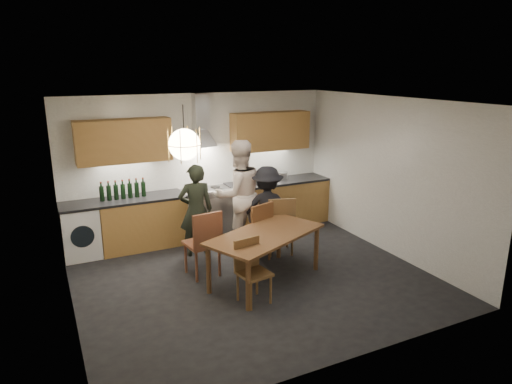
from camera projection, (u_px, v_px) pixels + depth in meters
name	position (u px, v px, depth m)	size (l,w,h in m)	color
ground	(252.00, 277.00, 6.84)	(5.00, 5.00, 0.00)	black
room_shell	(252.00, 166.00, 6.39)	(5.02, 4.52, 2.61)	white
counter_run	(208.00, 212.00, 8.42)	(5.00, 0.62, 0.90)	tan
range_stove	(207.00, 213.00, 8.41)	(0.90, 0.60, 0.92)	silver
wall_fixtures	(202.00, 135.00, 8.13)	(4.30, 0.54, 1.10)	#BB8948
pendant_lamp	(184.00, 145.00, 5.77)	(0.43, 0.43, 0.70)	black
dining_table	(266.00, 239.00, 6.56)	(1.97, 1.52, 0.74)	brown
chair_back_left	(205.00, 240.00, 6.71)	(0.52, 0.52, 1.03)	brown
chair_back_mid	(257.00, 228.00, 7.25)	(0.56, 0.56, 0.99)	brown
chair_back_right	(280.00, 222.00, 7.54)	(0.56, 0.56, 1.00)	brown
chair_front	(251.00, 266.00, 6.06)	(0.44, 0.44, 0.86)	brown
person_left	(196.00, 210.00, 7.48)	(0.57, 0.37, 1.55)	black
person_mid	(239.00, 195.00, 7.78)	(0.92, 0.71, 1.88)	white
person_right	(267.00, 209.00, 7.70)	(0.95, 0.54, 1.46)	black
mixing_bowl	(260.00, 182.00, 8.69)	(0.26, 0.26, 0.06)	silver
stock_pot	(282.00, 176.00, 8.95)	(0.21, 0.21, 0.15)	#B6B6BA
wine_bottles	(123.00, 189.00, 7.66)	(0.76, 0.08, 0.32)	black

